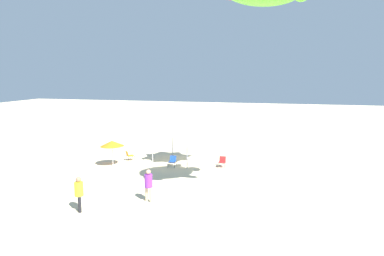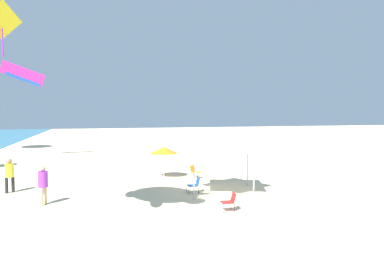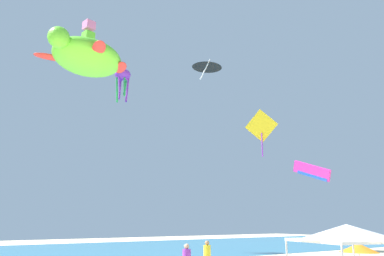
{
  "view_description": "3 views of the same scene",
  "coord_description": "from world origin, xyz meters",
  "views": [
    {
      "loc": [
        -8.28,
        26.45,
        7.19
      ],
      "look_at": [
        -1.63,
        0.6,
        3.0
      ],
      "focal_mm": 32.43,
      "sensor_mm": 36.0,
      "label": 1
    },
    {
      "loc": [
        -20.09,
        5.59,
        4.71
      ],
      "look_at": [
        0.86,
        1.22,
        3.44
      ],
      "focal_mm": 35.61,
      "sensor_mm": 36.0,
      "label": 2
    },
    {
      "loc": [
        -13.11,
        -8.87,
        3.07
      ],
      "look_at": [
        2.09,
        13.17,
        9.58
      ],
      "focal_mm": 35.77,
      "sensor_mm": 36.0,
      "label": 3
    }
  ],
  "objects": [
    {
      "name": "person_far_stroller",
      "position": [
        1.79,
        11.07,
        1.1
      ],
      "size": [
        0.45,
        0.45,
        1.87
      ],
      "rotation": [
        0.0,
        0.0,
        5.3
      ],
      "color": "black",
      "rests_on": "ground"
    },
    {
      "name": "person_beachcomber",
      "position": [
        -1.22,
        8.86,
        1.1
      ],
      "size": [
        0.48,
        0.45,
        1.88
      ],
      "rotation": [
        0.0,
        0.0,
        5.92
      ],
      "color": "#C6B28C",
      "rests_on": "ground"
    },
    {
      "name": "kite_diamond_yellow",
      "position": [
        9.02,
        13.1,
        10.57
      ],
      "size": [
        1.52,
        2.38,
        3.96
      ],
      "rotation": [
        0.0,
        0.0,
        1.98
      ],
      "color": "yellow"
    },
    {
      "name": "ground",
      "position": [
        0.0,
        0.0,
        -0.05
      ],
      "size": [
        120.0,
        120.0,
        0.1
      ],
      "primitive_type": "cube",
      "color": "beige"
    },
    {
      "name": "folding_chair_left_of_tent",
      "position": [
        -0.23,
        1.29,
        0.47
      ],
      "size": [
        0.56,
        0.64,
        0.82
      ],
      "rotation": [
        0.0,
        0.0,
        3.18
      ],
      "color": "black",
      "rests_on": "ground"
    },
    {
      "name": "folding_chair_right_of_tent",
      "position": [
        -4.03,
        0.52,
        0.47
      ],
      "size": [
        0.54,
        0.63,
        0.82
      ],
      "rotation": [
        0.0,
        0.0,
        3.14
      ],
      "color": "black",
      "rests_on": "ground"
    },
    {
      "name": "canopy_tent",
      "position": [
        -0.32,
        -0.24,
        2.63
      ],
      "size": [
        3.92,
        3.79,
        2.95
      ],
      "rotation": [
        0.0,
        0.0,
        -0.25
      ],
      "color": "#B7B7BC",
      "rests_on": "ground"
    },
    {
      "name": "kite_parafoil_magenta",
      "position": [
        15.08,
        13.13,
        7.41
      ],
      "size": [
        1.04,
        3.69,
        2.22
      ],
      "rotation": [
        0.0,
        0.0,
        4.89
      ],
      "color": "#E02D9E"
    },
    {
      "name": "beach_umbrella",
      "position": [
        4.37,
        2.36,
        1.8
      ],
      "size": [
        1.85,
        1.85,
        2.03
      ],
      "color": "silver",
      "rests_on": "ground"
    },
    {
      "name": "folding_chair_facing_ocean",
      "position": [
        3.85,
        0.41,
        0.47
      ],
      "size": [
        0.81,
        0.8,
        0.82
      ],
      "rotation": [
        0.0,
        0.0,
        5.48
      ],
      "color": "black",
      "rests_on": "ground"
    }
  ]
}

